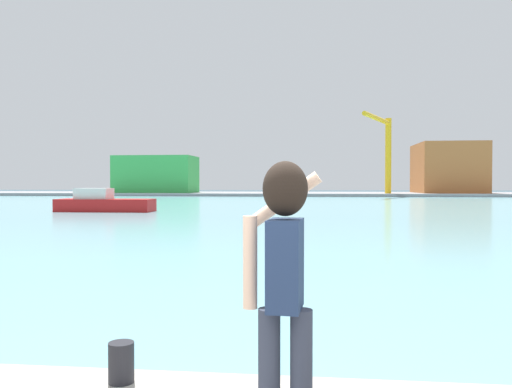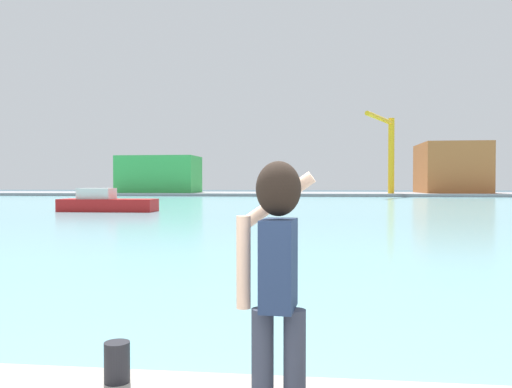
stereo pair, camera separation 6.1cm
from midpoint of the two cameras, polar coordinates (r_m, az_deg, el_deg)
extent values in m
plane|color=#334751|center=(52.34, 6.20, -1.24)|extent=(220.00, 220.00, 0.00)
cube|color=#6BA8B2|center=(54.33, 6.22, -1.13)|extent=(140.00, 100.00, 0.02)
cube|color=gray|center=(94.31, 6.47, 0.00)|extent=(140.00, 20.00, 0.50)
cylinder|color=#2D3342|center=(3.44, 1.26, -19.13)|extent=(0.14, 0.14, 0.82)
cylinder|color=#2D3342|center=(3.42, 4.79, -19.21)|extent=(0.14, 0.14, 0.82)
cube|color=#1E2D4C|center=(3.25, 3.04, -7.71)|extent=(0.22, 0.35, 0.56)
sphere|color=#E0B293|center=(3.21, 3.05, 0.42)|extent=(0.22, 0.22, 0.22)
ellipsoid|color=black|center=(3.19, 3.02, 0.59)|extent=(0.28, 0.26, 0.34)
cylinder|color=#E0B293|center=(3.27, -0.84, -7.48)|extent=(0.09, 0.09, 0.58)
cylinder|color=#E0B293|center=(3.44, 2.73, -0.86)|extent=(0.53, 0.12, 0.40)
cube|color=black|center=(3.56, 3.02, 1.94)|extent=(0.02, 0.07, 0.14)
cylinder|color=black|center=(4.53, -14.61, -17.41)|extent=(0.21, 0.21, 0.32)
cube|color=#B21919|center=(41.92, -15.86, -1.19)|extent=(7.42, 2.50, 0.97)
cube|color=silver|center=(42.24, -17.03, 0.05)|extent=(2.61, 1.83, 0.83)
cube|color=green|center=(96.20, -10.54, 2.12)|extent=(13.95, 8.82, 6.59)
cube|color=#B26633|center=(98.13, 20.63, 2.67)|extent=(10.74, 13.30, 8.72)
cylinder|color=yellow|center=(88.45, 14.63, 4.06)|extent=(1.00, 1.00, 12.38)
cylinder|color=yellow|center=(82.23, 13.48, 8.06)|extent=(5.76, 13.13, 0.70)
camera|label=1|loc=(0.03, -89.83, 0.00)|focal=36.48mm
camera|label=2|loc=(0.03, 90.17, 0.00)|focal=36.48mm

